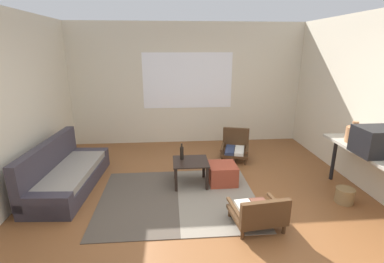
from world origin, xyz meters
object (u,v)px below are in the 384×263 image
object	(u,v)px
couch	(65,174)
ottoman_orange	(222,174)
armchair_striped_foreground	(259,213)
clay_vase	(354,134)
console_shelf	(365,155)
coffee_table	(191,166)
armchair_by_window	(235,146)
crt_television	(378,141)
wicker_basket	(345,195)
glass_bottle	(182,153)

from	to	relation	value
couch	ottoman_orange	xyz separation A→B (m)	(2.52, -0.05, -0.06)
armchair_striped_foreground	clay_vase	distance (m)	1.99
ottoman_orange	console_shelf	xyz separation A→B (m)	(1.89, -0.69, 0.54)
ottoman_orange	clay_vase	xyz separation A→B (m)	(1.89, -0.39, 0.76)
armchair_striped_foreground	coffee_table	bearing A→B (deg)	121.39
couch	armchair_striped_foreground	world-z (taller)	couch
armchair_by_window	couch	bearing A→B (deg)	-161.27
ottoman_orange	clay_vase	size ratio (longest dim) A/B	1.40
clay_vase	crt_television	bearing A→B (deg)	-90.36
clay_vase	armchair_striped_foreground	bearing A→B (deg)	-153.32
armchair_by_window	crt_television	world-z (taller)	crt_television
armchair_striped_foreground	couch	bearing A→B (deg)	155.12
coffee_table	wicker_basket	distance (m)	2.32
clay_vase	glass_bottle	distance (m)	2.63
crt_television	coffee_table	bearing A→B (deg)	159.73
coffee_table	armchair_striped_foreground	size ratio (longest dim) A/B	0.84
armchair_by_window	glass_bottle	bearing A→B (deg)	-139.29
couch	coffee_table	distance (m)	2.00
couch	coffee_table	world-z (taller)	couch
couch	glass_bottle	size ratio (longest dim) A/B	7.10
armchair_by_window	armchair_striped_foreground	xyz separation A→B (m)	(-0.23, -2.28, -0.04)
crt_television	glass_bottle	distance (m)	2.77
armchair_striped_foreground	wicker_basket	size ratio (longest dim) A/B	2.61
glass_bottle	ottoman_orange	bearing A→B (deg)	-8.29
couch	console_shelf	size ratio (longest dim) A/B	1.27
ottoman_orange	glass_bottle	bearing A→B (deg)	171.71
couch	console_shelf	xyz separation A→B (m)	(4.41, -0.74, 0.48)
crt_television	clay_vase	bearing A→B (deg)	89.64
couch	crt_television	size ratio (longest dim) A/B	3.46
couch	clay_vase	distance (m)	4.48
couch	ottoman_orange	distance (m)	2.52
coffee_table	crt_television	xyz separation A→B (m)	(2.41, -0.89, 0.66)
armchair_by_window	wicker_basket	distance (m)	2.17
glass_bottle	wicker_basket	bearing A→B (deg)	-19.77
console_shelf	crt_television	xyz separation A→B (m)	(-0.00, -0.19, 0.27)
armchair_by_window	crt_television	distance (m)	2.52
armchair_striped_foreground	ottoman_orange	world-z (taller)	armchair_striped_foreground
couch	clay_vase	xyz separation A→B (m)	(4.41, -0.44, 0.69)
ottoman_orange	console_shelf	size ratio (longest dim) A/B	0.30
coffee_table	ottoman_orange	bearing A→B (deg)	-0.30
glass_bottle	crt_television	bearing A→B (deg)	-21.13
ottoman_orange	console_shelf	world-z (taller)	console_shelf
crt_television	wicker_basket	size ratio (longest dim) A/B	2.14
console_shelf	crt_television	world-z (taller)	crt_television
coffee_table	armchair_by_window	size ratio (longest dim) A/B	0.83
glass_bottle	clay_vase	bearing A→B (deg)	-10.74
glass_bottle	wicker_basket	size ratio (longest dim) A/B	1.04
console_shelf	clay_vase	xyz separation A→B (m)	(0.00, 0.31, 0.21)
ottoman_orange	console_shelf	distance (m)	2.08
armchair_by_window	ottoman_orange	world-z (taller)	armchair_by_window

